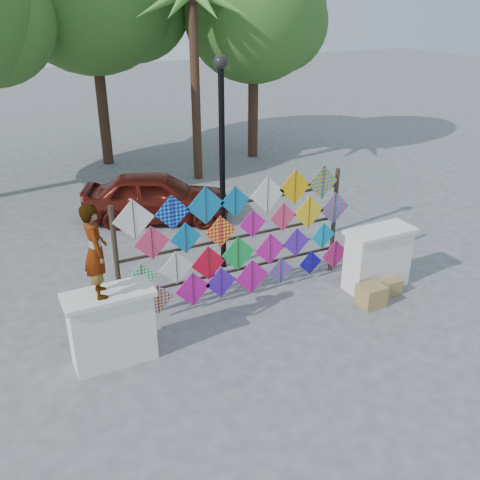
{
  "coord_description": "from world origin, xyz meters",
  "views": [
    {
      "loc": [
        -4.09,
        -7.53,
        5.5
      ],
      "look_at": [
        -0.0,
        0.6,
        1.28
      ],
      "focal_mm": 40.0,
      "sensor_mm": 36.0,
      "label": 1
    }
  ],
  "objects_px": {
    "lamppost": "(222,147)",
    "sedan": "(157,197)",
    "kite_rack": "(241,239)",
    "vendor_woman": "(95,251)"
  },
  "relations": [
    {
      "from": "kite_rack",
      "to": "lamppost",
      "type": "relative_size",
      "value": 1.11
    },
    {
      "from": "vendor_woman",
      "to": "sedan",
      "type": "height_order",
      "value": "vendor_woman"
    },
    {
      "from": "vendor_woman",
      "to": "sedan",
      "type": "distance_m",
      "value": 6.2
    },
    {
      "from": "kite_rack",
      "to": "vendor_woman",
      "type": "height_order",
      "value": "vendor_woman"
    },
    {
      "from": "sedan",
      "to": "lamppost",
      "type": "relative_size",
      "value": 0.86
    },
    {
      "from": "sedan",
      "to": "vendor_woman",
      "type": "bearing_deg",
      "value": 178.45
    },
    {
      "from": "sedan",
      "to": "lamppost",
      "type": "distance_m",
      "value": 3.84
    },
    {
      "from": "lamppost",
      "to": "sedan",
      "type": "bearing_deg",
      "value": 97.51
    },
    {
      "from": "vendor_woman",
      "to": "lamppost",
      "type": "xyz_separation_m",
      "value": [
        3.11,
        2.2,
        0.67
      ]
    },
    {
      "from": "vendor_woman",
      "to": "lamppost",
      "type": "bearing_deg",
      "value": -52.22
    }
  ]
}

